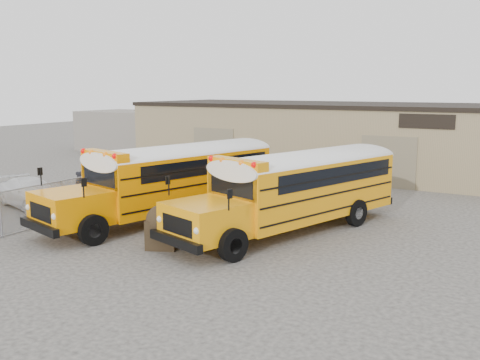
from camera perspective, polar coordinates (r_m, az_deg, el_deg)
The scene contains 9 objects.
ground at distance 20.52m, azimuth -7.09°, elevation -6.47°, with size 120.00×120.00×0.00m, color #3A3835.
warehouse at distance 37.71m, azimuth 11.68°, elevation 4.52°, with size 30.20×10.20×4.67m.
chainlink_fence at distance 26.35m, azimuth -13.54°, elevation -1.00°, with size 0.07×18.07×1.81m.
distant_building_left at distance 50.87m, azimuth -11.78°, elevation 5.19°, with size 8.00×6.00×3.60m, color slate.
school_bus_left at distance 28.38m, azimuth 3.69°, elevation 2.08°, with size 5.48×11.63×3.31m.
school_bus_right at distance 26.99m, azimuth 15.60°, elevation 1.27°, with size 5.84×11.41×3.25m.
tarp_bundle at distance 19.49m, azimuth -8.30°, elevation -4.87°, with size 1.37×1.32×1.60m.
car_white at distance 27.82m, azimuth -21.34°, elevation -1.30°, with size 1.92×4.72×1.37m, color white.
car_dark at distance 30.41m, azimuth -12.36°, elevation 0.29°, with size 1.71×4.91×1.62m, color black.
Camera 1 is at (12.07, -15.57, 5.73)m, focal length 40.00 mm.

